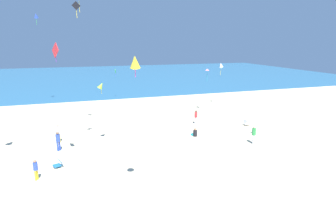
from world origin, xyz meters
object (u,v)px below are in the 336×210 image
(beach_chair_near_camera, at_px, (246,123))
(kite_black, at_px, (76,6))
(person_0, at_px, (195,133))
(kite_green, at_px, (115,71))
(beach_chair_far_left, at_px, (59,164))
(person_2, at_px, (36,168))
(kite_pink, at_px, (207,70))
(person_1, at_px, (58,132))
(person_5, at_px, (58,140))
(kite_lime, at_px, (101,86))
(person_3, at_px, (254,133))
(person_4, at_px, (196,116))
(kite_blue, at_px, (36,16))
(kite_red, at_px, (55,50))
(kite_white, at_px, (221,65))
(kite_yellow, at_px, (135,62))

(beach_chair_near_camera, relative_size, kite_black, 0.55)
(person_0, height_order, kite_green, kite_green)
(beach_chair_far_left, xyz_separation_m, kite_black, (1.93, 2.15, 10.77))
(person_2, bearing_deg, kite_green, 98.99)
(person_0, bearing_deg, kite_green, -9.06)
(kite_black, xyz_separation_m, kite_pink, (14.43, 8.45, -5.70))
(person_1, height_order, person_2, person_1)
(person_5, bearing_deg, beach_chair_far_left, 147.88)
(beach_chair_near_camera, bearing_deg, kite_lime, -168.72)
(person_3, distance_m, person_4, 7.24)
(kite_blue, bearing_deg, beach_chair_far_left, -80.89)
(person_0, distance_m, kite_red, 13.91)
(beach_chair_near_camera, distance_m, person_1, 18.42)
(person_0, bearing_deg, kite_black, 71.44)
(beach_chair_near_camera, relative_size, person_0, 0.80)
(person_0, height_order, person_4, person_4)
(kite_green, bearing_deg, person_3, -68.39)
(beach_chair_far_left, distance_m, person_3, 15.66)
(beach_chair_far_left, xyz_separation_m, kite_blue, (-3.31, 20.67, 11.65))
(person_0, height_order, kite_white, kite_white)
(person_2, bearing_deg, person_3, 31.21)
(person_2, xyz_separation_m, person_3, (16.83, 1.19, 0.14))
(person_3, xyz_separation_m, kite_green, (-8.99, 22.68, 3.32))
(person_2, distance_m, person_4, 16.47)
(kite_blue, distance_m, kite_red, 21.62)
(beach_chair_far_left, height_order, person_3, person_3)
(person_4, height_order, kite_black, kite_black)
(person_0, xyz_separation_m, person_1, (-11.98, 2.04, 0.69))
(person_3, xyz_separation_m, person_5, (-15.87, 3.38, -0.01))
(person_4, height_order, kite_green, kite_green)
(person_5, xyz_separation_m, kite_white, (19.98, 10.43, 4.64))
(person_0, height_order, kite_red, kite_red)
(kite_green, distance_m, kite_white, 15.87)
(kite_red, bearing_deg, beach_chair_near_camera, 14.72)
(person_4, distance_m, person_5, 13.87)
(person_1, relative_size, kite_blue, 1.10)
(beach_chair_near_camera, distance_m, beach_chair_far_left, 18.53)
(beach_chair_near_camera, distance_m, kite_blue, 29.28)
(kite_white, relative_size, kite_lime, 1.75)
(person_0, height_order, kite_yellow, kite_yellow)
(person_1, xyz_separation_m, kite_yellow, (4.89, -10.99, 6.63))
(beach_chair_near_camera, relative_size, kite_white, 0.36)
(kite_black, bearing_deg, kite_red, -120.46)
(kite_blue, xyz_separation_m, kite_white, (23.07, -7.19, -6.34))
(person_2, distance_m, person_5, 4.67)
(person_2, xyz_separation_m, kite_red, (1.70, 1.26, 7.25))
(beach_chair_near_camera, bearing_deg, kite_green, 128.61)
(person_2, bearing_deg, kite_blue, 122.66)
(person_1, xyz_separation_m, person_5, (0.15, -1.96, -0.06))
(person_2, bearing_deg, kite_black, 76.88)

